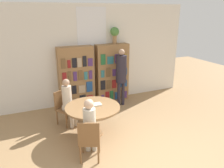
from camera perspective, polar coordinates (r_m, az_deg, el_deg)
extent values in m
plane|color=#9E7A51|center=(4.48, 10.84, -20.20)|extent=(16.00, 16.00, 0.00)
cube|color=silver|center=(6.79, -5.19, 7.57)|extent=(6.40, 0.06, 3.00)
cube|color=white|center=(6.65, -5.31, 14.73)|extent=(0.90, 0.01, 1.10)
cube|color=olive|center=(6.59, -9.31, 1.81)|extent=(1.04, 0.32, 1.83)
cube|color=brown|center=(6.60, -11.65, -4.77)|extent=(0.19, 0.02, 0.31)
cube|color=tan|center=(6.66, -9.54, -4.78)|extent=(0.20, 0.02, 0.23)
cube|color=black|center=(6.70, -7.63, -4.15)|extent=(0.19, 0.02, 0.32)
cube|color=maroon|center=(6.76, -5.80, -4.03)|extent=(0.19, 0.02, 0.28)
cube|color=black|center=(6.45, -11.86, -1.56)|extent=(0.18, 0.02, 0.30)
cube|color=black|center=(6.51, -9.85, -1.49)|extent=(0.13, 0.02, 0.25)
cube|color=tan|center=(6.57, -7.84, -1.32)|extent=(0.20, 0.02, 0.23)
cube|color=navy|center=(6.61, -5.91, -0.70)|extent=(0.19, 0.02, 0.32)
cube|color=maroon|center=(6.33, -12.31, 1.68)|extent=(0.12, 0.02, 0.28)
cube|color=brown|center=(6.36, -11.02, 1.94)|extent=(0.09, 0.02, 0.30)
cube|color=#4C2D6B|center=(6.39, -9.62, 2.00)|extent=(0.10, 0.02, 0.28)
cube|color=brown|center=(6.43, -8.20, 2.23)|extent=(0.13, 0.02, 0.29)
cube|color=#2D707A|center=(6.48, -6.85, 2.18)|extent=(0.10, 0.02, 0.24)
cube|color=#4C2D6B|center=(6.52, -5.61, 2.42)|extent=(0.10, 0.02, 0.26)
cube|color=brown|center=(6.23, -12.60, 5.22)|extent=(0.12, 0.02, 0.29)
cube|color=maroon|center=(6.27, -11.17, 5.11)|extent=(0.09, 0.02, 0.23)
cube|color=black|center=(6.29, -9.79, 5.46)|extent=(0.13, 0.02, 0.27)
cube|color=tan|center=(6.33, -8.51, 5.54)|extent=(0.13, 0.02, 0.26)
cube|color=black|center=(6.37, -7.17, 5.89)|extent=(0.11, 0.02, 0.31)
cube|color=#4C2D6B|center=(6.42, -5.70, 5.70)|extent=(0.14, 0.02, 0.23)
cube|color=olive|center=(6.95, 0.00, 2.93)|extent=(1.04, 0.32, 1.83)
cube|color=#4C2D6B|center=(6.90, -2.43, -3.71)|extent=(0.09, 0.02, 0.22)
cube|color=maroon|center=(6.94, -1.22, -3.21)|extent=(0.12, 0.02, 0.30)
cube|color=#236638|center=(6.99, -0.10, -3.00)|extent=(0.11, 0.02, 0.31)
cube|color=navy|center=(7.07, 1.13, -3.07)|extent=(0.10, 0.02, 0.24)
cube|color=brown|center=(7.12, 2.36, -2.65)|extent=(0.14, 0.02, 0.30)
cube|color=#4C2D6B|center=(7.19, 3.36, -2.76)|extent=(0.14, 0.02, 0.23)
cube|color=black|center=(6.75, -2.38, -0.30)|extent=(0.15, 0.02, 0.29)
cube|color=brown|center=(6.82, -0.87, -0.17)|extent=(0.12, 0.02, 0.28)
cube|color=maroon|center=(6.90, 0.59, 0.02)|extent=(0.15, 0.02, 0.27)
cube|color=navy|center=(6.98, 2.05, 0.04)|extent=(0.11, 0.02, 0.23)
cube|color=navy|center=(7.06, 3.36, 0.20)|extent=(0.15, 0.02, 0.22)
cube|color=#2D707A|center=(6.65, -2.45, 2.64)|extent=(0.11, 0.02, 0.22)
cube|color=brown|center=(6.70, -0.95, 3.09)|extent=(0.14, 0.02, 0.29)
cube|color=#4C2D6B|center=(6.79, 0.64, 2.99)|extent=(0.13, 0.02, 0.22)
cube|color=tan|center=(6.86, 1.98, 3.34)|extent=(0.16, 0.02, 0.27)
cube|color=navy|center=(6.94, 3.41, 3.34)|extent=(0.14, 0.02, 0.23)
cube|color=#236638|center=(6.55, -2.33, 6.40)|extent=(0.14, 0.02, 0.32)
cube|color=#2D707A|center=(6.64, -0.41, 6.21)|extent=(0.20, 0.02, 0.23)
cube|color=#4C2D6B|center=(6.73, 1.44, 6.62)|extent=(0.17, 0.02, 0.29)
cube|color=olive|center=(6.84, 3.38, 6.69)|extent=(0.14, 0.02, 0.26)
cylinder|color=#997047|center=(6.78, 0.68, 11.52)|extent=(0.13, 0.13, 0.26)
sphere|color=#4C7F3D|center=(6.76, 0.69, 13.52)|extent=(0.27, 0.27, 0.27)
cylinder|color=olive|center=(5.34, -4.87, -12.74)|extent=(0.44, 0.44, 0.03)
cylinder|color=olive|center=(5.17, -4.98, -9.53)|extent=(0.12, 0.12, 0.65)
cylinder|color=olive|center=(5.02, -5.09, -6.06)|extent=(1.26, 1.26, 0.04)
cube|color=brown|center=(4.38, -5.81, -14.37)|extent=(0.52, 0.52, 0.04)
cube|color=brown|center=(4.10, -6.13, -12.86)|extent=(0.38, 0.19, 0.45)
cylinder|color=brown|center=(4.66, -7.71, -15.40)|extent=(0.04, 0.04, 0.39)
cylinder|color=brown|center=(4.63, -3.37, -15.47)|extent=(0.04, 0.04, 0.39)
cylinder|color=brown|center=(4.38, -8.23, -17.87)|extent=(0.04, 0.04, 0.39)
cylinder|color=brown|center=(4.35, -3.56, -17.97)|extent=(0.04, 0.04, 0.39)
cube|color=brown|center=(5.71, -11.89, -6.48)|extent=(0.55, 0.55, 0.04)
cube|color=brown|center=(5.74, -13.29, -3.78)|extent=(0.36, 0.24, 0.45)
cylinder|color=brown|center=(5.79, -9.35, -8.27)|extent=(0.04, 0.04, 0.39)
cylinder|color=brown|center=(5.59, -11.81, -9.49)|extent=(0.04, 0.04, 0.39)
cylinder|color=brown|center=(6.02, -11.70, -7.36)|extent=(0.04, 0.04, 0.39)
cylinder|color=brown|center=(5.82, -14.14, -8.49)|extent=(0.04, 0.04, 0.39)
cube|color=beige|center=(5.58, -10.95, -6.10)|extent=(0.37, 0.40, 0.12)
cylinder|color=beige|center=(5.52, -11.73, -2.96)|extent=(0.23, 0.23, 0.50)
sphere|color=tan|center=(5.40, -11.96, 0.38)|extent=(0.18, 0.18, 0.18)
cylinder|color=beige|center=(5.67, -9.51, -8.69)|extent=(0.10, 0.10, 0.43)
cylinder|color=beige|center=(5.59, -10.44, -9.16)|extent=(0.10, 0.10, 0.43)
cube|color=beige|center=(4.46, -5.69, -12.53)|extent=(0.35, 0.39, 0.12)
cylinder|color=beige|center=(4.24, -5.91, -9.49)|extent=(0.24, 0.24, 0.50)
sphere|color=#DBB293|center=(4.09, -6.07, -5.23)|extent=(0.19, 0.19, 0.19)
cylinder|color=beige|center=(4.70, -6.30, -14.67)|extent=(0.10, 0.10, 0.43)
cylinder|color=beige|center=(4.69, -4.64, -14.70)|extent=(0.10, 0.10, 0.43)
cylinder|color=#28232D|center=(6.68, 1.80, -2.60)|extent=(0.10, 0.10, 0.75)
cylinder|color=#28232D|center=(6.74, 2.89, -2.42)|extent=(0.10, 0.10, 0.75)
cylinder|color=#28232D|center=(6.47, 2.44, 3.96)|extent=(0.31, 0.31, 0.81)
sphere|color=tan|center=(6.37, 2.50, 8.30)|extent=(0.18, 0.18, 0.18)
cylinder|color=#28232D|center=(6.71, 2.15, 6.27)|extent=(0.07, 0.30, 0.07)
cube|color=silver|center=(5.07, -4.19, -5.34)|extent=(0.24, 0.18, 0.03)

